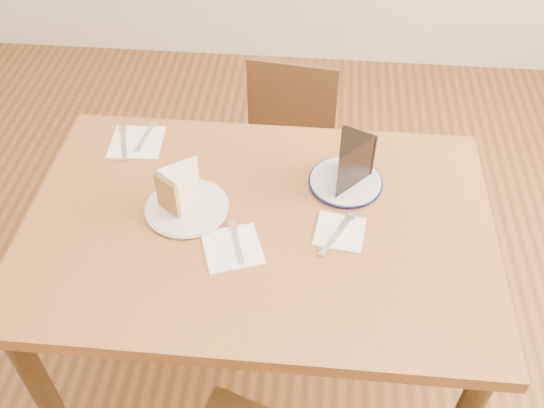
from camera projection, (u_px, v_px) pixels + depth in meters
The scene contains 14 objects.
ground at pixel (262, 370), 2.08m from camera, with size 4.00×4.00×0.00m, color #462612.
table at pixel (259, 247), 1.62m from camera, with size 1.20×0.80×0.75m.
chair_far at pixel (284, 161), 2.20m from camera, with size 0.42×0.42×0.77m.
plate_cream at pixel (187, 208), 1.58m from camera, with size 0.21×0.21×0.01m, color silver.
plate_navy at pixel (345, 182), 1.64m from camera, with size 0.19×0.19×0.01m, color silver.
carrot_cake at pixel (184, 185), 1.55m from camera, with size 0.07×0.10×0.11m, color beige, non-canonical shape.
chocolate_cake at pixel (347, 166), 1.59m from camera, with size 0.09×0.13×0.12m, color black, non-canonical shape.
napkin_cream at pixel (232, 248), 1.48m from camera, with size 0.14×0.14×0.00m, color white.
napkin_navy at pixel (340, 232), 1.52m from camera, with size 0.12×0.12×0.00m, color white.
napkin_spare at pixel (137, 142), 1.77m from camera, with size 0.15×0.15×0.00m, color white.
fork_cream at pixel (237, 242), 1.49m from camera, with size 0.01×0.14×0.00m, color silver.
knife_navy at pixel (338, 233), 1.51m from camera, with size 0.02×0.17×0.00m, color silver.
fork_spare at pixel (145, 137), 1.78m from camera, with size 0.01×0.14×0.00m, color silver.
knife_spare at pixel (124, 143), 1.76m from camera, with size 0.01×0.16×0.00m, color silver.
Camera 1 is at (0.13, -1.05, 1.88)m, focal length 40.00 mm.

